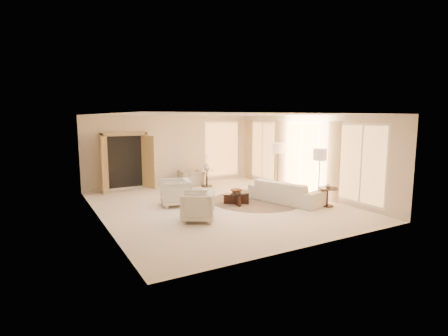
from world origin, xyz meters
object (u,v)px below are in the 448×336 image
floor_lamp_far (320,157)px  end_vase (328,185)px  sofa (286,192)px  side_vase (207,166)px  accent_chair (191,176)px  coffee_table (236,197)px  bowl (236,191)px  armchair_right (198,205)px  floor_lamp_near (278,150)px  armchair_left (175,191)px  side_table (207,176)px  end_table (327,194)px

floor_lamp_far → end_vase: bearing=-94.3°
sofa → side_vase: size_ratio=8.96×
accent_chair → coffee_table: accent_chair is taller
bowl → armchair_right: bearing=-150.6°
accent_chair → floor_lamp_near: floor_lamp_near is taller
accent_chair → armchair_left: bearing=62.3°
armchair_right → side_table: 4.65m
bowl → end_vase: (2.32, -1.59, 0.22)m
floor_lamp_near → end_vase: floor_lamp_near is taller
accent_chair → floor_lamp_near: 3.66m
armchair_right → side_table: bearing=-178.9°
armchair_left → floor_lamp_near: (4.07, 0.13, 1.07)m
floor_lamp_far → side_vase: 4.64m
armchair_left → side_vase: size_ratio=3.35×
floor_lamp_near → end_vase: 2.66m
side_table → bowl: 3.06m
coffee_table → side_vase: size_ratio=5.01×
floor_lamp_near → end_vase: bearing=-90.7°
accent_chair → end_vase: size_ratio=5.87×
end_table → bowl: bearing=145.6°
accent_chair → end_table: size_ratio=1.52×
bowl → side_table: bearing=81.1°
floor_lamp_near → floor_lamp_far: bearing=-90.0°
end_table → bowl: 2.81m
armchair_left → end_table: (4.04, -2.38, -0.06)m
coffee_table → accent_chair: bearing=89.8°
coffee_table → floor_lamp_near: floor_lamp_near is taller
end_table → accent_chair: bearing=114.3°
floor_lamp_near → side_table: bearing=131.8°
side_table → coffee_table: bearing=-98.9°
end_table → floor_lamp_near: bearing=89.3°
armchair_left → floor_lamp_far: bearing=77.1°
end_table → floor_lamp_far: bearing=85.7°
sofa → side_vase: bearing=-0.8°
armchair_left → bowl: size_ratio=2.51×
floor_lamp_near → bowl: bearing=-158.5°
coffee_table → floor_lamp_near: (2.35, 0.93, 1.28)m
side_table → floor_lamp_near: floor_lamp_near is taller
bowl → accent_chair: bearing=89.8°
coffee_table → side_table: side_table is taller
floor_lamp_far → coffee_table: bearing=153.5°
armchair_right → floor_lamp_near: (4.16, 1.95, 1.09)m
armchair_left → armchair_right: armchair_left is taller
sofa → coffee_table: size_ratio=1.79×
floor_lamp_near → end_vase: size_ratio=11.33×
end_table → side_table: side_table is taller
armchair_right → bowl: armchair_right is taller
armchair_left → coffee_table: 1.91m
floor_lamp_far → floor_lamp_near: bearing=90.0°
side_vase → armchair_right: bearing=-119.5°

